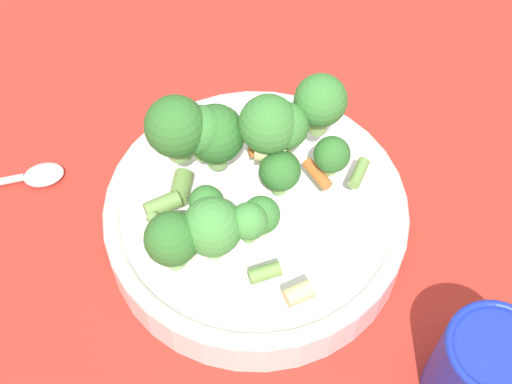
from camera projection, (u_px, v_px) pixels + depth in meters
name	position (u px, v px, depth m)	size (l,w,h in m)	color
ground_plane	(256.00, 233.00, 0.61)	(3.00, 3.00, 0.00)	#B72D23
bowl	(256.00, 217.00, 0.59)	(0.25, 0.25, 0.05)	white
pasta_salad	(235.00, 159.00, 0.53)	(0.19, 0.17, 0.09)	#8CB766
cup	(482.00, 370.00, 0.49)	(0.07, 0.07, 0.09)	#192DAD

